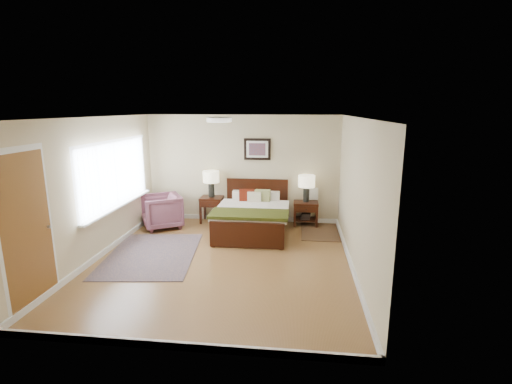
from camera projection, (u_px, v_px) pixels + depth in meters
floor at (222, 261)px, 6.55m from camera, size 5.00×5.00×0.00m
back_wall at (243, 169)px, 8.70m from camera, size 4.50×0.04×2.50m
front_wall at (171, 245)px, 3.86m from camera, size 4.50×0.04×2.50m
left_wall at (95, 189)px, 6.53m from camera, size 0.04×5.00×2.50m
right_wall at (356, 196)px, 6.03m from camera, size 0.04×5.00×2.50m
ceiling at (219, 117)px, 6.00m from camera, size 4.50×5.00×0.02m
window at (117, 175)px, 7.17m from camera, size 0.11×2.72×1.32m
door at (27, 231)px, 4.87m from camera, size 0.06×1.00×2.18m
ceil_fixture at (219, 119)px, 6.01m from camera, size 0.44×0.44×0.08m
bed at (253, 212)px, 7.94m from camera, size 1.56×1.87×1.01m
wall_art at (257, 149)px, 8.53m from camera, size 0.62×0.05×0.50m
nightstand_left at (212, 202)px, 8.70m from camera, size 0.51×0.46×0.61m
nightstand_right at (306, 211)px, 8.50m from camera, size 0.55×0.42×0.55m
lamp_left at (211, 179)px, 8.60m from camera, size 0.37×0.37×0.61m
lamp_right at (307, 183)px, 8.37m from camera, size 0.37×0.37×0.61m
armchair at (162, 211)px, 8.34m from camera, size 1.13×1.12×0.76m
rug_persian at (152, 254)px, 6.84m from camera, size 1.81×2.38×0.01m
rug_navy at (320, 232)px, 8.10m from camera, size 0.82×1.22×0.01m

